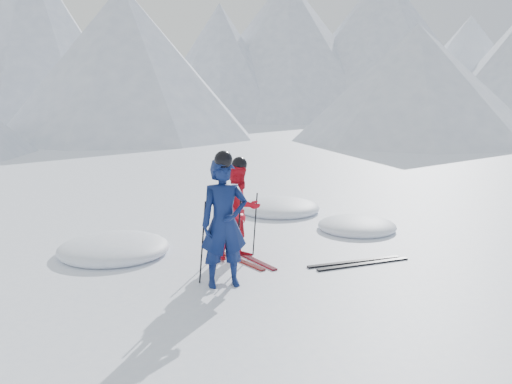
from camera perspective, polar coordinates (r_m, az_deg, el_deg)
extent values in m
plane|color=white|center=(9.58, 9.69, -6.66)|extent=(160.00, 160.00, 0.00)
cone|color=#B2BCD1|center=(49.78, -22.45, 14.86)|extent=(23.96, 23.96, 14.35)
cone|color=#B2BCD1|center=(59.83, -14.35, 13.31)|extent=(17.69, 17.69, 11.93)
cone|color=#B2BCD1|center=(52.65, -3.79, 13.43)|extent=(19.63, 19.63, 10.85)
cone|color=#B2BCD1|center=(56.95, 3.22, 14.89)|extent=(23.31, 23.31, 14.15)
cone|color=#B2BCD1|center=(59.05, 13.08, 14.84)|extent=(28.94, 28.94, 14.88)
cone|color=silver|center=(64.47, 21.41, 12.18)|extent=(24.45, 24.45, 10.76)
cone|color=#B2BCD1|center=(32.41, 16.44, 10.96)|extent=(14.00, 14.00, 6.50)
cone|color=#B2BCD1|center=(34.50, -13.62, 13.12)|extent=(16.00, 16.00, 9.00)
imported|color=#0C1A4A|center=(7.82, -3.38, -3.30)|extent=(0.71, 0.49, 1.88)
imported|color=red|center=(9.14, -1.73, -2.04)|extent=(0.97, 0.88, 1.63)
cylinder|color=black|center=(8.00, -5.65, -5.33)|extent=(0.12, 0.09, 1.25)
cylinder|color=black|center=(8.18, -1.90, -4.93)|extent=(0.12, 0.07, 1.25)
cylinder|color=black|center=(9.39, -3.81, -3.42)|extent=(0.11, 0.09, 1.09)
cylinder|color=black|center=(9.40, -0.10, -3.38)|extent=(0.11, 0.08, 1.09)
cube|color=black|center=(9.33, -2.44, -6.89)|extent=(0.79, 1.58, 0.03)
cube|color=black|center=(9.37, -0.98, -6.80)|extent=(0.69, 1.62, 0.03)
cube|color=black|center=(9.24, 10.30, -7.23)|extent=(1.70, 0.30, 0.03)
cube|color=black|center=(9.15, 11.25, -7.45)|extent=(1.69, 0.36, 0.03)
ellipsoid|color=white|center=(9.90, -14.71, -6.28)|extent=(1.94, 1.94, 0.43)
ellipsoid|color=white|center=(11.37, 10.56, -3.92)|extent=(1.61, 1.61, 0.35)
ellipsoid|color=white|center=(12.84, 2.45, -2.08)|extent=(1.91, 1.91, 0.42)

